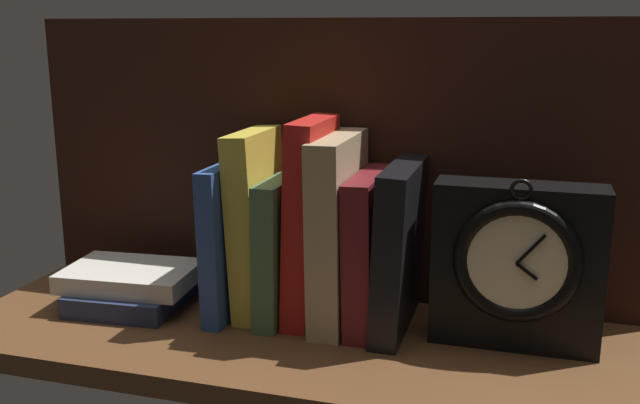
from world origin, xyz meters
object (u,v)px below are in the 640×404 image
Objects in this scene: book_red_requiem at (308,220)px; book_tan_shortstories at (338,230)px; book_blue_modern at (234,236)px; book_yellow_seinlanguage at (257,223)px; book_black_skeptic at (399,247)px; book_green_romantic at (283,246)px; framed_clock at (517,265)px; book_maroon_dawkins at (369,250)px; book_stack_side at (132,286)px.

book_tan_shortstories is at bearing 0.00° from book_red_requiem.
book_blue_modern is 0.83× the size of book_yellow_seinlanguage.
book_tan_shortstories is 1.15× the size of book_black_skeptic.
book_black_skeptic is (11.26, 0.00, -2.45)cm from book_red_requiem.
book_black_skeptic is (14.56, -0.00, 1.11)cm from book_green_romantic.
framed_clock is at bearing -3.88° from book_tan_shortstories.
book_blue_modern is 0.97× the size of framed_clock.
book_black_skeptic is at bearing 0.00° from book_maroon_dawkins.
book_yellow_seinlanguage reaches higher than book_maroon_dawkins.
book_tan_shortstories is 1.16× the size of framed_clock.
book_maroon_dawkins is at bearing 0.00° from book_red_requiem.
book_maroon_dawkins is 3.68cm from book_black_skeptic.
book_maroon_dawkins is at bearing -0.00° from book_green_romantic.
book_green_romantic is at bearing 8.50° from book_stack_side.
book_black_skeptic reaches higher than book_maroon_dawkins.
book_maroon_dawkins is at bearing 0.00° from book_blue_modern.
book_tan_shortstories reaches higher than book_maroon_dawkins.
book_yellow_seinlanguage is 1.01× the size of book_tan_shortstories.
book_yellow_seinlanguage is at bearing 0.00° from book_blue_modern.
book_tan_shortstories is 21.08cm from framed_clock.
book_blue_modern is 1.08× the size of book_green_romantic.
book_blue_modern reaches higher than book_green_romantic.
book_blue_modern is 34.64cm from framed_clock.
book_red_requiem is at bearing 7.30° from book_stack_side.
book_red_requiem is at bearing 176.71° from framed_clock.
book_green_romantic is at bearing 180.00° from book_maroon_dawkins.
book_black_skeptic is 13.56cm from framed_clock.
book_red_requiem is at bearing 0.00° from book_yellow_seinlanguage.
book_black_skeptic is at bearing 0.00° from book_tan_shortstories.
book_yellow_seinlanguage is at bearing 180.00° from book_tan_shortstories.
book_stack_side is at bearing -175.07° from book_black_skeptic.
book_red_requiem is at bearing 180.00° from book_black_skeptic.
book_green_romantic is at bearing 180.00° from book_tan_shortstories.
book_tan_shortstories is at bearing -0.00° from book_green_romantic.
framed_clock is (31.46, -1.42, -1.98)cm from book_yellow_seinlanguage.
book_tan_shortstories reaches higher than framed_clock.
book_yellow_seinlanguage is at bearing -180.00° from book_green_romantic.
book_black_skeptic is (7.46, 0.00, -1.51)cm from book_tan_shortstories.
book_stack_side is at bearing -178.14° from framed_clock.
book_tan_shortstories is 28.59cm from book_stack_side.
book_stack_side is (-19.92, -2.98, -6.25)cm from book_green_romantic.
book_blue_modern is 0.77× the size of book_red_requiem.
book_green_romantic is 0.89× the size of book_black_skeptic.
book_maroon_dawkins is (14.36, 0.00, -2.23)cm from book_yellow_seinlanguage.
book_stack_side is (-23.22, -2.98, -9.81)cm from book_red_requiem.
book_yellow_seinlanguage is 14.53cm from book_maroon_dawkins.
framed_clock is 1.15× the size of book_stack_side.
book_yellow_seinlanguage is 1.30× the size of book_green_romantic.
book_blue_modern is 10.27cm from book_red_requiem.
book_maroon_dawkins is at bearing 175.25° from framed_clock.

